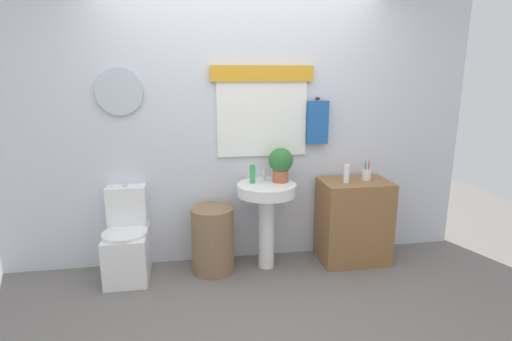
% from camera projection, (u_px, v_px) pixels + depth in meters
% --- Properties ---
extents(ground_plane, '(8.00, 8.00, 0.00)m').
position_uv_depth(ground_plane, '(263.00, 321.00, 2.95)').
color(ground_plane, slate).
extents(back_wall, '(4.40, 0.18, 2.60)m').
position_uv_depth(back_wall, '(241.00, 124.00, 3.75)').
color(back_wall, silver).
rests_on(back_wall, ground_plane).
extents(toilet, '(0.38, 0.51, 0.81)m').
position_uv_depth(toilet, '(127.00, 243.00, 3.56)').
color(toilet, white).
rests_on(toilet, ground_plane).
extents(laundry_hamper, '(0.38, 0.38, 0.60)m').
position_uv_depth(laundry_hamper, '(213.00, 240.00, 3.65)').
color(laundry_hamper, '#846647').
rests_on(laundry_hamper, ground_plane).
extents(pedestal_sink, '(0.53, 0.53, 0.80)m').
position_uv_depth(pedestal_sink, '(266.00, 205.00, 3.65)').
color(pedestal_sink, white).
rests_on(pedestal_sink, ground_plane).
extents(faucet, '(0.03, 0.03, 0.10)m').
position_uv_depth(faucet, '(264.00, 175.00, 3.71)').
color(faucet, silver).
rests_on(faucet, pedestal_sink).
extents(wooden_cabinet, '(0.63, 0.44, 0.79)m').
position_uv_depth(wooden_cabinet, '(353.00, 221.00, 3.84)').
color(wooden_cabinet, olive).
rests_on(wooden_cabinet, ground_plane).
extents(soap_bottle, '(0.05, 0.05, 0.17)m').
position_uv_depth(soap_bottle, '(253.00, 174.00, 3.62)').
color(soap_bottle, green).
rests_on(soap_bottle, pedestal_sink).
extents(potted_plant, '(0.22, 0.22, 0.31)m').
position_uv_depth(potted_plant, '(281.00, 163.00, 3.65)').
color(potted_plant, '#AD5B38').
rests_on(potted_plant, pedestal_sink).
extents(lotion_bottle, '(0.05, 0.05, 0.17)m').
position_uv_depth(lotion_bottle, '(347.00, 174.00, 3.67)').
color(lotion_bottle, white).
rests_on(lotion_bottle, wooden_cabinet).
extents(toothbrush_cup, '(0.08, 0.08, 0.19)m').
position_uv_depth(toothbrush_cup, '(366.00, 174.00, 3.77)').
color(toothbrush_cup, silver).
rests_on(toothbrush_cup, wooden_cabinet).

